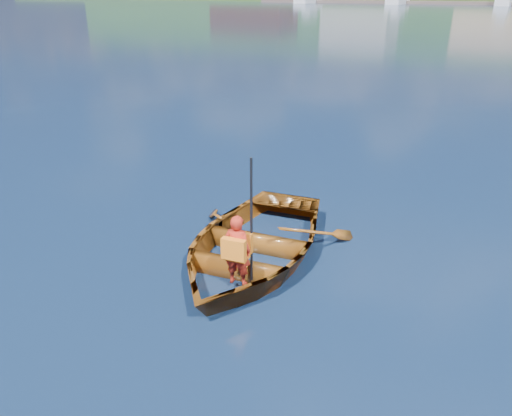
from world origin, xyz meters
TOP-DOWN VIEW (x-y plane):
  - ground at (0.00, 0.00)m, footprint 600.00×600.00m
  - rowboat at (-0.03, 0.20)m, footprint 3.23×4.19m
  - child_paddler at (0.23, -0.67)m, footprint 0.41×0.38m

SIDE VIEW (x-z plane):
  - ground at x=0.00m, z-range 0.00..0.00m
  - rowboat at x=-0.03m, z-range -0.15..0.65m
  - child_paddler at x=0.23m, z-range -0.27..1.55m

